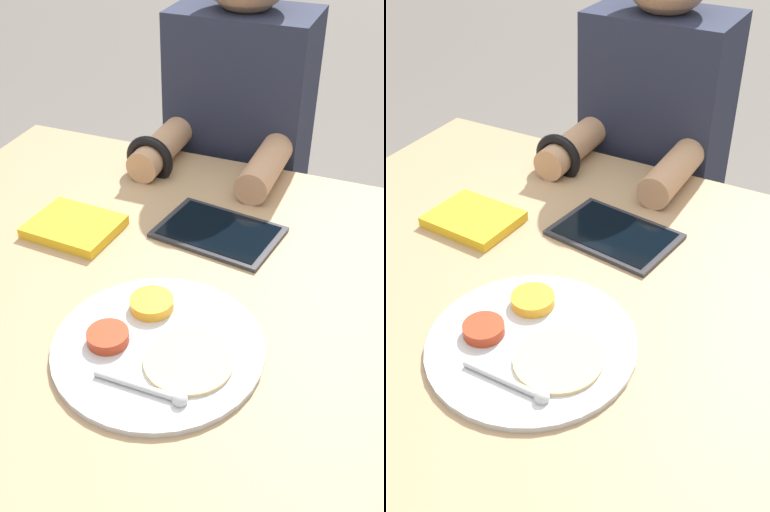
% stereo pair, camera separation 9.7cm
% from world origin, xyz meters
% --- Properties ---
extents(dining_table, '(1.14, 1.06, 0.72)m').
position_xyz_m(dining_table, '(0.00, 0.00, 0.36)').
color(dining_table, '#9E7F5B').
rests_on(dining_table, ground_plane).
extents(thali_tray, '(0.32, 0.32, 0.03)m').
position_xyz_m(thali_tray, '(0.05, -0.08, 0.73)').
color(thali_tray, '#B7BABF').
rests_on(thali_tray, dining_table).
extents(red_notebook, '(0.17, 0.14, 0.02)m').
position_xyz_m(red_notebook, '(-0.23, 0.14, 0.73)').
color(red_notebook, silver).
rests_on(red_notebook, dining_table).
extents(tablet_device, '(0.24, 0.18, 0.01)m').
position_xyz_m(tablet_device, '(0.03, 0.23, 0.72)').
color(tablet_device, '#28282D').
rests_on(tablet_device, dining_table).
extents(person_diner, '(0.34, 0.42, 1.21)m').
position_xyz_m(person_diner, '(-0.07, 0.65, 0.58)').
color(person_diner, black).
rests_on(person_diner, ground_plane).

